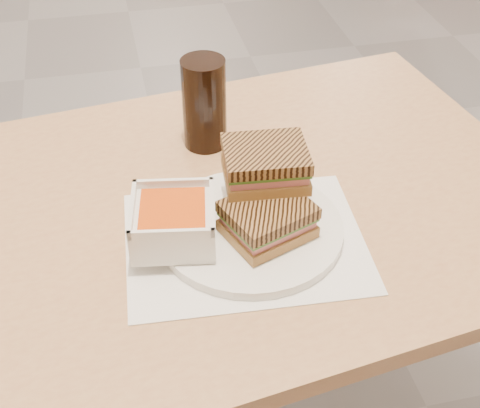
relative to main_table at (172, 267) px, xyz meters
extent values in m
cube|color=tan|center=(0.00, 0.00, 0.10)|extent=(1.28, 0.86, 0.03)
cylinder|color=tan|center=(0.50, 0.37, -0.28)|extent=(0.06, 0.06, 0.72)
cube|color=white|center=(0.10, -0.09, 0.11)|extent=(0.36, 0.28, 0.00)
cylinder|color=white|center=(0.11, -0.07, 0.12)|extent=(0.27, 0.27, 0.01)
cube|color=white|center=(0.00, -0.07, 0.15)|extent=(0.13, 0.13, 0.05)
cube|color=#D05205|center=(0.00, -0.07, 0.18)|extent=(0.10, 0.10, 0.01)
cube|color=white|center=(0.06, -0.08, 0.19)|extent=(0.02, 0.11, 0.01)
cube|color=white|center=(-0.05, -0.06, 0.19)|extent=(0.02, 0.11, 0.01)
cube|color=white|center=(0.01, -0.02, 0.19)|extent=(0.11, 0.02, 0.01)
cube|color=white|center=(-0.01, -0.13, 0.19)|extent=(0.11, 0.02, 0.01)
cube|color=#AC8841|center=(0.13, -0.09, 0.14)|extent=(0.14, 0.13, 0.02)
cube|color=#D0777A|center=(0.13, -0.09, 0.15)|extent=(0.13, 0.12, 0.01)
cube|color=#386B23|center=(0.13, -0.09, 0.16)|extent=(0.14, 0.12, 0.01)
cube|color=brown|center=(0.13, -0.09, 0.17)|extent=(0.14, 0.13, 0.02)
cube|color=#AC8841|center=(0.14, -0.03, 0.19)|extent=(0.13, 0.11, 0.02)
cube|color=#D0777A|center=(0.14, -0.03, 0.20)|extent=(0.12, 0.10, 0.01)
cube|color=#386B23|center=(0.14, -0.03, 0.21)|extent=(0.12, 0.10, 0.01)
cube|color=brown|center=(0.14, -0.03, 0.22)|extent=(0.13, 0.11, 0.02)
cylinder|color=black|center=(0.09, 0.17, 0.19)|extent=(0.07, 0.07, 0.16)
camera|label=1|loc=(-0.06, -0.77, 0.76)|focal=49.62mm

